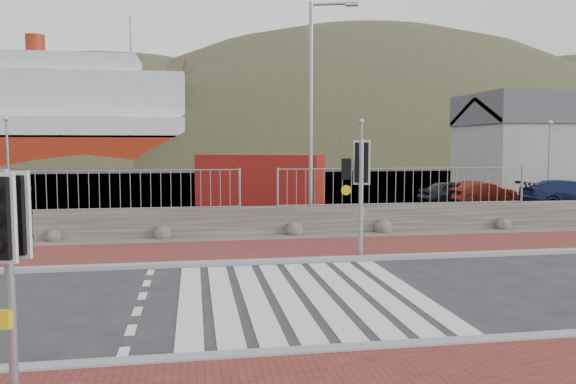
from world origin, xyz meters
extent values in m
plane|color=#28282B|center=(0.00, 0.00, 0.00)|extent=(220.00, 220.00, 0.00)
cube|color=brown|center=(0.00, 4.50, 0.04)|extent=(40.00, 3.00, 0.08)
cube|color=gray|center=(0.00, -3.00, 0.05)|extent=(40.00, 0.25, 0.12)
cube|color=gray|center=(0.00, 3.00, 0.05)|extent=(40.00, 0.25, 0.12)
cube|color=silver|center=(-2.10, 0.00, 0.01)|extent=(0.42, 5.60, 0.01)
cube|color=silver|center=(-1.50, 0.00, 0.01)|extent=(0.42, 5.60, 0.01)
cube|color=silver|center=(-0.90, 0.00, 0.01)|extent=(0.42, 5.60, 0.01)
cube|color=silver|center=(-0.30, 0.00, 0.01)|extent=(0.42, 5.60, 0.01)
cube|color=silver|center=(0.30, 0.00, 0.01)|extent=(0.42, 5.60, 0.01)
cube|color=silver|center=(0.90, 0.00, 0.01)|extent=(0.42, 5.60, 0.01)
cube|color=silver|center=(1.50, 0.00, 0.01)|extent=(0.42, 5.60, 0.01)
cube|color=silver|center=(2.10, 0.00, 0.01)|extent=(0.42, 5.60, 0.01)
cube|color=#59544C|center=(0.00, 6.50, 0.03)|extent=(40.00, 1.50, 0.06)
cube|color=#4A443D|center=(0.00, 7.30, 0.45)|extent=(40.00, 0.60, 0.90)
cylinder|color=gray|center=(-4.80, 7.15, 2.10)|extent=(8.40, 0.04, 0.04)
cylinder|color=gray|center=(-0.60, 7.15, 1.50)|extent=(0.07, 0.07, 1.20)
cylinder|color=gray|center=(4.80, 7.15, 2.10)|extent=(8.40, 0.04, 0.04)
cylinder|color=gray|center=(0.60, 7.15, 1.50)|extent=(0.07, 0.07, 1.20)
cylinder|color=gray|center=(9.00, 7.15, 1.50)|extent=(0.07, 0.07, 1.20)
cube|color=#4C4C4F|center=(0.00, 27.90, 0.00)|extent=(120.00, 40.00, 0.50)
cube|color=#3F4C54|center=(0.00, 62.90, 0.00)|extent=(220.00, 50.00, 0.05)
cube|color=silver|center=(-18.00, 67.90, 9.00)|extent=(30.00, 12.00, 6.00)
cube|color=silver|center=(-18.00, 67.90, 13.00)|extent=(18.00, 10.00, 2.50)
cylinder|color=maroon|center=(-22.00, 67.90, 15.50)|extent=(2.40, 2.40, 3.00)
cylinder|color=gray|center=(-10.00, 67.90, 17.00)|extent=(0.30, 0.30, 6.00)
cube|color=#9E9E99|center=(20.00, 19.90, 2.00)|extent=(12.00, 6.00, 4.00)
cube|color=#4C4C51|center=(20.00, 19.90, 4.90)|extent=(12.20, 6.20, 1.80)
ellipsoid|color=#333922|center=(-15.00, 87.90, -20.00)|extent=(106.40, 68.40, 76.00)
ellipsoid|color=#333922|center=(30.00, 87.90, -26.00)|extent=(140.00, 90.00, 100.00)
cylinder|color=gray|center=(-4.02, -3.78, 1.31)|extent=(0.10, 0.10, 2.61)
cube|color=#DCBC0C|center=(-4.02, -3.78, 0.98)|extent=(0.15, 0.11, 0.21)
cube|color=black|center=(-4.02, -3.78, 2.10)|extent=(0.42, 0.33, 0.98)
sphere|color=#0CE53F|center=(-4.02, -3.78, 1.82)|extent=(0.14, 0.14, 0.14)
cylinder|color=gray|center=(2.17, 3.37, 1.51)|extent=(0.12, 0.12, 3.01)
cube|color=#DCBC0C|center=(2.17, 3.37, 1.13)|extent=(0.17, 0.13, 0.24)
cube|color=black|center=(2.17, 3.37, 2.42)|extent=(0.49, 0.40, 1.13)
sphere|color=#0CE53F|center=(2.17, 3.37, 2.10)|extent=(0.16, 0.16, 0.16)
cube|color=black|center=(1.82, 3.51, 2.26)|extent=(0.28, 0.25, 0.54)
cylinder|color=gray|center=(1.86, 8.10, 3.76)|extent=(0.13, 0.13, 7.53)
cylinder|color=gray|center=(2.49, 7.91, 7.43)|extent=(1.28, 0.47, 0.08)
cube|color=beige|center=(3.12, 7.71, 7.42)|extent=(0.47, 0.32, 0.11)
cube|color=maroon|center=(1.18, 16.36, 1.21)|extent=(6.28, 4.47, 2.42)
imported|color=black|center=(10.37, 15.00, 0.58)|extent=(3.49, 1.63, 1.15)
imported|color=#51130B|center=(11.59, 14.60, 0.57)|extent=(3.61, 1.83, 1.13)
imported|color=#141D40|center=(14.77, 12.61, 0.64)|extent=(4.46, 1.99, 1.27)
camera|label=1|loc=(-2.00, -10.27, 2.88)|focal=35.00mm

